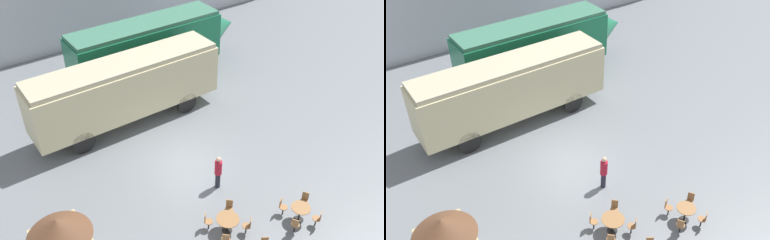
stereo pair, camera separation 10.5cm
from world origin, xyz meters
The scene contains 14 objects.
ground_plane centered at (0.00, 0.00, 0.00)m, with size 80.00×80.00×0.00m, color slate.
streamlined_locomotive centered at (3.52, 8.40, 2.30)m, with size 11.93×2.51×3.90m.
passenger_coach_vintage centered at (-0.62, 4.80, 2.28)m, with size 10.68×2.41×3.80m.
cafe_table_near centered at (1.86, -5.87, 0.59)m, with size 0.82×0.82×0.76m.
cafe_table_far centered at (-1.04, -4.55, 0.60)m, with size 0.97×0.97×0.74m.
cafe_chair_0 centered at (2.24, -6.56, 0.51)m, with size 0.39×0.40×0.87m.
cafe_chair_1 centered at (2.55, -5.49, 0.51)m, with size 0.40×0.39×0.87m.
cafe_chair_2 centered at (1.48, -5.19, 0.51)m, with size 0.39×0.40×0.87m.
cafe_chair_3 centered at (1.17, -6.25, 0.51)m, with size 0.40×0.39×0.87m.
cafe_chair_7 centered at (-0.45, -3.93, 0.51)m, with size 0.40×0.40×0.87m.
cafe_chair_8 centered at (-1.66, -3.96, 0.51)m, with size 0.40×0.40×0.87m.
cafe_chair_9 centered at (-1.63, -5.17, 0.51)m, with size 0.40×0.40×0.87m.
cafe_chair_10 centered at (-0.42, -5.14, 0.51)m, with size 0.40×0.40×0.87m.
visitor_person centered at (0.25, -2.25, 0.98)m, with size 0.34×0.34×1.79m.
Camera 2 is at (-9.00, -13.47, 14.32)m, focal length 40.00 mm.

